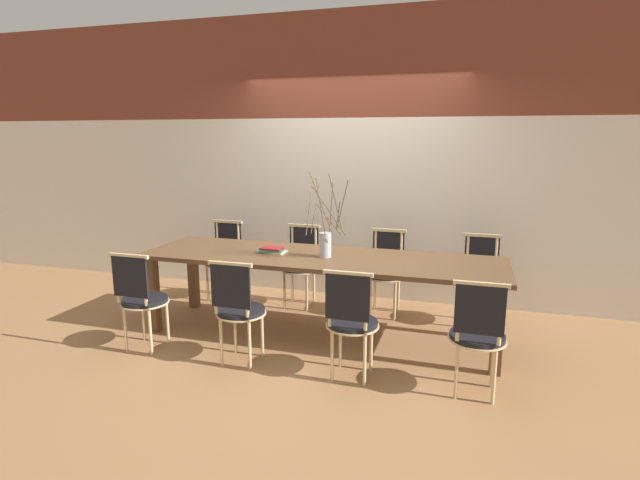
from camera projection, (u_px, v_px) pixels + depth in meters
name	position (u px, v px, depth m)	size (l,w,h in m)	color
ground_plane	(320.00, 335.00, 4.75)	(16.00, 16.00, 0.00)	#9E7047
wall_rear	(353.00, 159.00, 5.63)	(12.00, 0.06, 3.20)	silver
dining_table	(320.00, 265.00, 4.61)	(3.33, 0.93, 0.77)	brown
chair_near_leftend	(141.00, 296.00, 4.33)	(0.42, 0.42, 0.90)	black
chair_near_left	(238.00, 307.00, 4.06)	(0.42, 0.42, 0.90)	black
chair_near_center	(351.00, 319.00, 3.80)	(0.42, 0.42, 0.90)	black
chair_near_right	(478.00, 332.00, 3.54)	(0.42, 0.42, 0.90)	black
chair_far_leftend	(224.00, 256.00, 5.76)	(0.42, 0.42, 0.90)	black
chair_far_left	(301.00, 262.00, 5.49)	(0.42, 0.42, 0.90)	black
chair_far_center	(386.00, 269.00, 5.23)	(0.42, 0.42, 0.90)	black
chair_far_right	(480.00, 276.00, 4.96)	(0.42, 0.42, 0.90)	black
vase_centerpiece	(325.00, 241.00, 4.52)	(0.39, 0.43, 0.78)	#B2BCC1
book_stack	(272.00, 250.00, 4.72)	(0.27, 0.20, 0.05)	beige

